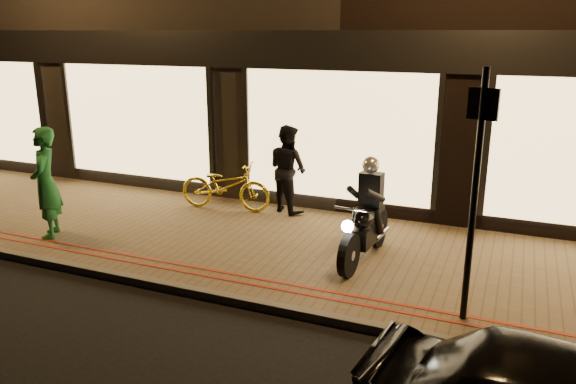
# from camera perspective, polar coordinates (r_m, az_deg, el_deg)

# --- Properties ---
(ground) EXTENTS (90.00, 90.00, 0.00)m
(ground) POSITION_cam_1_polar(r_m,az_deg,el_deg) (7.53, -4.82, -11.60)
(ground) COLOR black
(ground) RESTS_ON ground
(sidewalk) EXTENTS (50.00, 4.00, 0.12)m
(sidewalk) POSITION_cam_1_polar(r_m,az_deg,el_deg) (9.16, 0.95, -5.93)
(sidewalk) COLOR brown
(sidewalk) RESTS_ON ground
(kerb_stone) EXTENTS (50.00, 0.14, 0.12)m
(kerb_stone) POSITION_cam_1_polar(r_m,az_deg,el_deg) (7.54, -4.66, -11.03)
(kerb_stone) COLOR #59544C
(kerb_stone) RESTS_ON ground
(red_kerb_lines) EXTENTS (50.00, 0.26, 0.01)m
(red_kerb_lines) POSITION_cam_1_polar(r_m,az_deg,el_deg) (7.91, -2.99, -9.13)
(red_kerb_lines) COLOR maroon
(red_kerb_lines) RESTS_ON sidewalk
(building_row) EXTENTS (48.00, 10.11, 8.50)m
(building_row) POSITION_cam_1_polar(r_m,az_deg,el_deg) (15.23, 11.37, 18.61)
(building_row) COLOR black
(building_row) RESTS_ON ground
(motorcycle) EXTENTS (0.60, 1.94, 1.59)m
(motorcycle) POSITION_cam_1_polar(r_m,az_deg,el_deg) (8.52, 7.93, -2.96)
(motorcycle) COLOR black
(motorcycle) RESTS_ON sidewalk
(sign_post) EXTENTS (0.34, 0.15, 3.00)m
(sign_post) POSITION_cam_1_polar(r_m,az_deg,el_deg) (6.72, 18.50, 0.64)
(sign_post) COLOR black
(sign_post) RESTS_ON sidewalk
(bicycle_gold) EXTENTS (1.88, 0.83, 0.96)m
(bicycle_gold) POSITION_cam_1_polar(r_m,az_deg,el_deg) (10.94, -6.38, 0.64)
(bicycle_gold) COLOR yellow
(bicycle_gold) RESTS_ON sidewalk
(person_green) EXTENTS (0.75, 0.82, 1.87)m
(person_green) POSITION_cam_1_polar(r_m,az_deg,el_deg) (10.16, -23.41, 0.86)
(person_green) COLOR #1B662E
(person_green) RESTS_ON sidewalk
(person_dark) EXTENTS (1.02, 0.94, 1.68)m
(person_dark) POSITION_cam_1_polar(r_m,az_deg,el_deg) (10.69, -0.03, 2.38)
(person_dark) COLOR black
(person_dark) RESTS_ON sidewalk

